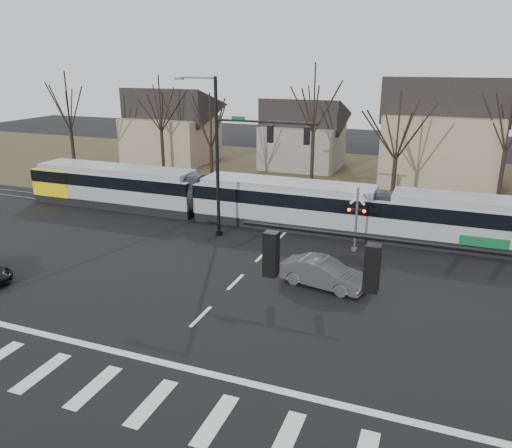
% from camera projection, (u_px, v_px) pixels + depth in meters
% --- Properties ---
extents(ground, '(140.00, 140.00, 0.00)m').
position_uv_depth(ground, '(179.00, 338.00, 20.94)').
color(ground, black).
extents(grass_verge, '(140.00, 28.00, 0.01)m').
position_uv_depth(grass_verge, '(339.00, 178.00, 49.31)').
color(grass_verge, '#38331E').
rests_on(grass_verge, ground).
extents(crosswalk, '(27.00, 2.60, 0.01)m').
position_uv_depth(crosswalk, '(122.00, 395.00, 17.39)').
color(crosswalk, silver).
rests_on(crosswalk, ground).
extents(stop_line, '(28.00, 0.35, 0.01)m').
position_uv_depth(stop_line, '(156.00, 361.00, 19.34)').
color(stop_line, silver).
rests_on(stop_line, ground).
extents(lane_dashes, '(0.18, 30.00, 0.01)m').
position_uv_depth(lane_dashes, '(292.00, 226.00, 35.12)').
color(lane_dashes, silver).
rests_on(lane_dashes, ground).
extents(rail_pair, '(90.00, 1.52, 0.06)m').
position_uv_depth(rail_pair, '(291.00, 227.00, 34.94)').
color(rail_pair, '#59595E').
rests_on(rail_pair, ground).
extents(tram, '(42.04, 3.12, 3.19)m').
position_uv_depth(tram, '(284.00, 202.00, 34.78)').
color(tram, gray).
rests_on(tram, ground).
extents(sedan, '(3.27, 5.07, 1.48)m').
position_uv_depth(sedan, '(323.00, 273.00, 25.54)').
color(sedan, '#3F4245').
rests_on(sedan, ground).
extents(signal_pole_near_right, '(6.72, 0.44, 8.00)m').
position_uv_depth(signal_pole_near_right, '(447.00, 355.00, 10.56)').
color(signal_pole_near_right, black).
rests_on(signal_pole_near_right, ground).
extents(signal_pole_far, '(9.28, 0.44, 10.20)m').
position_uv_depth(signal_pole_far, '(240.00, 152.00, 31.07)').
color(signal_pole_far, black).
rests_on(signal_pole_far, ground).
extents(rail_crossing_signal, '(1.08, 0.36, 4.00)m').
position_uv_depth(rail_crossing_signal, '(356.00, 222.00, 29.99)').
color(rail_crossing_signal, '#59595B').
rests_on(rail_crossing_signal, ground).
extents(tree_row, '(59.20, 7.20, 10.00)m').
position_uv_depth(tree_row, '(351.00, 137.00, 41.75)').
color(tree_row, black).
rests_on(tree_row, ground).
extents(house_a, '(9.72, 8.64, 8.60)m').
position_uv_depth(house_a, '(171.00, 122.00, 56.52)').
color(house_a, gray).
rests_on(house_a, ground).
extents(house_b, '(8.64, 7.56, 7.65)m').
position_uv_depth(house_b, '(303.00, 131.00, 53.33)').
color(house_b, gray).
rests_on(house_b, ground).
extents(house_c, '(10.80, 8.64, 10.10)m').
position_uv_depth(house_c, '(442.00, 128.00, 45.49)').
color(house_c, gray).
rests_on(house_c, ground).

